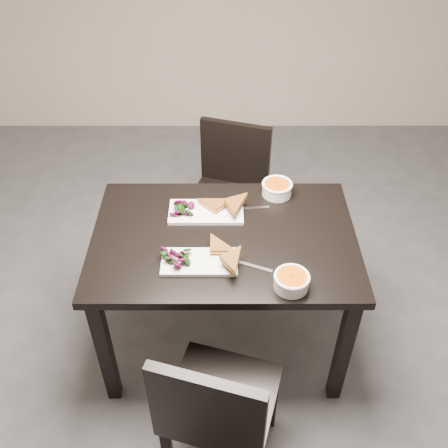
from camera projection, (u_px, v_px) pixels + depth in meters
name	position (u px, v px, depth m)	size (l,w,h in m)	color
ground	(274.00, 370.00, 2.64)	(5.00, 5.00, 0.00)	#47474C
room_shell	(315.00, 1.00, 1.44)	(5.02, 5.02, 2.81)	beige
table	(224.00, 251.00, 2.37)	(1.20, 0.80, 0.75)	black
chair_near	(216.00, 408.00, 1.95)	(0.52, 0.52, 0.85)	black
chair_far	(230.00, 187.00, 3.03)	(0.53, 0.53, 0.85)	black
plate_near	(199.00, 262.00, 2.17)	(0.32, 0.16, 0.02)	white
sandwich_near	(215.00, 254.00, 2.15)	(0.16, 0.12, 0.05)	#96541F
salad_near	(176.00, 257.00, 2.15)	(0.10, 0.09, 0.04)	black
soup_bowl_near	(292.00, 280.00, 2.05)	(0.15, 0.15, 0.07)	white
cutlery_near	(252.00, 266.00, 2.16)	(0.18, 0.02, 0.00)	silver
plate_far	(206.00, 212.00, 2.42)	(0.35, 0.18, 0.02)	white
sandwich_far	(220.00, 208.00, 2.38)	(0.18, 0.13, 0.06)	#96541F
salad_far	(185.00, 207.00, 2.40)	(0.11, 0.10, 0.05)	black
soup_bowl_far	(277.00, 188.00, 2.51)	(0.15, 0.15, 0.07)	white
cutlery_far	(251.00, 208.00, 2.45)	(0.18, 0.02, 0.00)	silver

